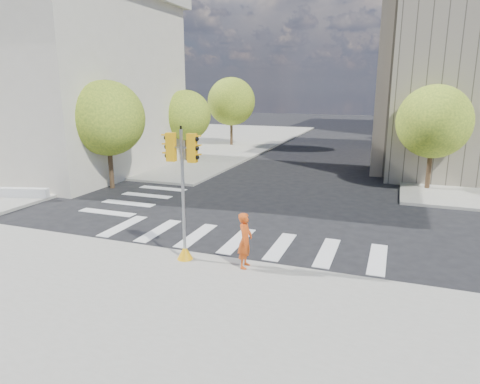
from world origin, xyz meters
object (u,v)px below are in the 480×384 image
at_px(lamp_near, 439,109).
at_px(photographer, 245,240).
at_px(lamp_far, 427,102).
at_px(traffic_signal, 183,205).

bearing_deg(lamp_near, photographer, -110.17).
distance_m(lamp_near, lamp_far, 14.00).
height_order(lamp_far, traffic_signal, lamp_far).
bearing_deg(lamp_near, traffic_signal, -115.82).
xyz_separation_m(lamp_far, photographer, (-6.83, -32.60, -3.49)).
distance_m(lamp_near, photographer, 20.12).
relative_size(lamp_near, traffic_signal, 1.75).
distance_m(lamp_near, traffic_signal, 20.89).
bearing_deg(traffic_signal, lamp_near, 61.59).
bearing_deg(traffic_signal, lamp_far, 71.95).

